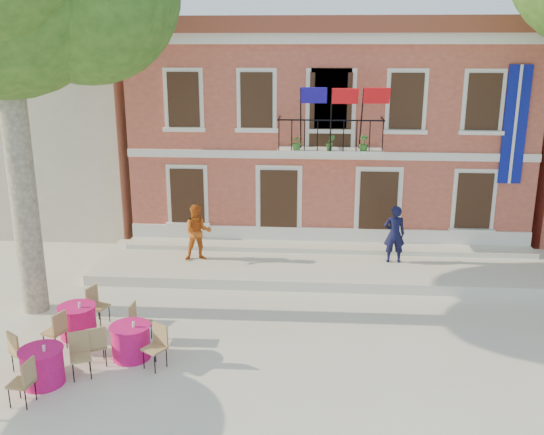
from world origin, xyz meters
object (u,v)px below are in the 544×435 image
at_px(pedestrian_orange, 198,233).
at_px(cafe_table_0, 78,320).
at_px(cafe_table_3, 131,340).
at_px(cafe_table_1, 42,365).
at_px(pedestrian_navy, 394,234).

height_order(pedestrian_orange, cafe_table_0, pedestrian_orange).
xyz_separation_m(pedestrian_orange, cafe_table_3, (-0.44, -5.54, -0.74)).
xyz_separation_m(cafe_table_0, cafe_table_1, (0.08, -2.08, 0.01)).
xyz_separation_m(pedestrian_navy, cafe_table_3, (-6.38, -5.79, -0.75)).
height_order(pedestrian_navy, cafe_table_1, pedestrian_navy).
xyz_separation_m(pedestrian_orange, cafe_table_1, (-1.92, -6.72, -0.74)).
bearing_deg(cafe_table_1, cafe_table_0, 92.20).
bearing_deg(pedestrian_orange, cafe_table_3, -109.03).
distance_m(pedestrian_navy, cafe_table_0, 9.35).
distance_m(pedestrian_navy, pedestrian_orange, 5.94).
distance_m(pedestrian_navy, cafe_table_3, 8.65).
bearing_deg(cafe_table_0, pedestrian_navy, 31.61).
distance_m(pedestrian_orange, cafe_table_0, 5.10).
distance_m(pedestrian_orange, cafe_table_1, 7.03).
xyz_separation_m(cafe_table_0, cafe_table_3, (1.56, -0.91, 0.01)).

